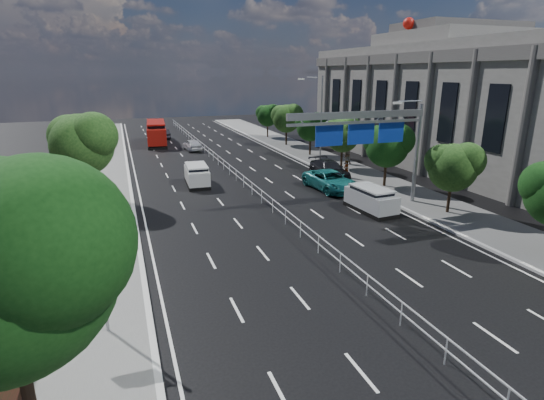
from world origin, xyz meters
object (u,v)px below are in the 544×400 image
near_car_silver (192,145)px  parked_car_dark (329,169)px  near_car_dark (164,134)px  pedestrian_a (346,169)px  red_bus (156,132)px  silver_minivan (371,200)px  pedestrian_b (347,154)px  toilet_sign (85,263)px  white_minivan (197,175)px  overhead_gantry (372,129)px  parked_car_teal (330,181)px

near_car_silver → parked_car_dark: 20.90m
near_car_dark → pedestrian_a: bearing=111.7°
red_bus → pedestrian_a: (14.32, -26.27, -0.65)m
silver_minivan → pedestrian_b: 15.61m
near_car_silver → near_car_dark: near_car_silver is taller
near_car_dark → pedestrian_b: bearing=121.3°
near_car_dark → pedestrian_a: 33.21m
toilet_sign → near_car_silver: size_ratio=1.05×
white_minivan → silver_minivan: (10.07, -11.24, -0.03)m
red_bus → near_car_dark: (1.38, 4.32, -0.89)m
parked_car_dark → red_bus: bearing=118.6°
red_bus → parked_car_dark: (13.02, -25.42, -0.77)m
overhead_gantry → silver_minivan: size_ratio=2.39×
toilet_sign → white_minivan: 21.90m
parked_car_teal → pedestrian_a: bearing=38.0°
red_bus → near_car_dark: bearing=76.5°
toilet_sign → pedestrian_a: size_ratio=2.80×
pedestrian_b → near_car_dark: bearing=-29.6°
overhead_gantry → pedestrian_a: 9.78m
pedestrian_a → pedestrian_b: bearing=-139.1°
white_minivan → red_bus: bearing=96.0°
parked_car_teal → pedestrian_b: 10.38m
overhead_gantry → red_bus: (-11.46, 34.37, -4.04)m
white_minivan → red_bus: 23.96m
white_minivan → parked_car_teal: bearing=-24.4°
overhead_gantry → silver_minivan: bearing=-104.1°
silver_minivan → parked_car_teal: silver_minivan is taller
near_car_silver → pedestrian_a: 22.25m
red_bus → silver_minivan: size_ratio=2.38×
toilet_sign → white_minivan: bearing=70.1°
silver_minivan → parked_car_dark: size_ratio=0.78×
near_car_silver → silver_minivan: 29.42m
silver_minivan → parked_car_dark: 9.90m
silver_minivan → parked_car_teal: (-0.04, 6.02, -0.06)m
near_car_silver → pedestrian_b: 19.70m
red_bus → near_car_dark: size_ratio=2.48×
silver_minivan → overhead_gantry: bearing=71.6°
toilet_sign → parked_car_teal: size_ratio=0.77×
toilet_sign → pedestrian_b: toilet_sign is taller
overhead_gantry → white_minivan: bearing=134.5°
silver_minivan → pedestrian_a: silver_minivan is taller
near_car_silver → pedestrian_a: pedestrian_a is taller
pedestrian_b → parked_car_teal: bearing=81.2°
overhead_gantry → pedestrian_a: (2.86, 8.10, -4.69)m
red_bus → pedestrian_b: bearing=-45.8°
overhead_gantry → white_minivan: (-10.27, 10.45, -4.73)m
parked_car_dark → pedestrian_b: size_ratio=2.78×
pedestrian_b → overhead_gantry: bearing=94.1°
red_bus → near_car_silver: bearing=-57.3°
white_minivan → pedestrian_a: (13.13, -2.35, 0.04)m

